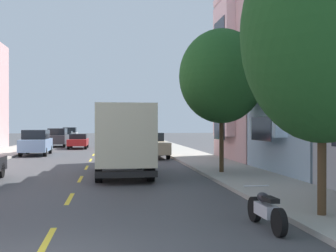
{
  "coord_description": "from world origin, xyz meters",
  "views": [
    {
      "loc": [
        1.27,
        -7.05,
        2.35
      ],
      "look_at": [
        5.4,
        24.1,
        2.23
      ],
      "focal_mm": 46.71,
      "sensor_mm": 36.0,
      "label": 1
    }
  ],
  "objects_px": {
    "street_tree_second": "(222,76)",
    "parked_motorcycle": "(266,210)",
    "parked_wagon_white": "(65,137)",
    "parked_hatchback_teal": "(133,136)",
    "street_tree_nearest": "(322,33)",
    "delivery_box_truck": "(122,136)",
    "parked_suv_charcoal": "(58,137)",
    "parked_pickup_forest": "(145,142)",
    "parked_pickup_champagne": "(152,146)",
    "parked_suv_navy": "(137,136)",
    "moving_red_sedan": "(78,141)",
    "parked_suv_sky": "(36,142)",
    "parked_suv_silver": "(70,134)"
  },
  "relations": [
    {
      "from": "street_tree_second",
      "to": "parked_motorcycle",
      "type": "xyz_separation_m",
      "value": [
        -1.65,
        -10.29,
        -4.18
      ]
    },
    {
      "from": "street_tree_second",
      "to": "parked_wagon_white",
      "type": "xyz_separation_m",
      "value": [
        -10.65,
        35.55,
        -3.78
      ]
    },
    {
      "from": "parked_wagon_white",
      "to": "parked_hatchback_teal",
      "type": "bearing_deg",
      "value": 19.43
    },
    {
      "from": "street_tree_second",
      "to": "parked_motorcycle",
      "type": "bearing_deg",
      "value": -99.11
    },
    {
      "from": "street_tree_nearest",
      "to": "street_tree_second",
      "type": "bearing_deg",
      "value": 90.0
    },
    {
      "from": "delivery_box_truck",
      "to": "parked_suv_charcoal",
      "type": "distance_m",
      "value": 27.72
    },
    {
      "from": "parked_pickup_forest",
      "to": "parked_pickup_champagne",
      "type": "distance_m",
      "value": 6.88
    },
    {
      "from": "parked_pickup_champagne",
      "to": "parked_motorcycle",
      "type": "distance_m",
      "value": 21.55
    },
    {
      "from": "parked_pickup_forest",
      "to": "parked_wagon_white",
      "type": "relative_size",
      "value": 1.12
    },
    {
      "from": "parked_motorcycle",
      "to": "parked_suv_charcoal",
      "type": "bearing_deg",
      "value": 103.4
    },
    {
      "from": "street_tree_nearest",
      "to": "delivery_box_truck",
      "type": "height_order",
      "value": "street_tree_nearest"
    },
    {
      "from": "street_tree_second",
      "to": "parked_suv_charcoal",
      "type": "bearing_deg",
      "value": 111.22
    },
    {
      "from": "parked_suv_navy",
      "to": "moving_red_sedan",
      "type": "relative_size",
      "value": 1.07
    },
    {
      "from": "parked_motorcycle",
      "to": "parked_wagon_white",
      "type": "bearing_deg",
      "value": 101.11
    },
    {
      "from": "street_tree_second",
      "to": "street_tree_nearest",
      "type": "bearing_deg",
      "value": -90.0
    },
    {
      "from": "moving_red_sedan",
      "to": "street_tree_nearest",
      "type": "bearing_deg",
      "value": -76.08
    },
    {
      "from": "parked_suv_navy",
      "to": "parked_pickup_forest",
      "type": "height_order",
      "value": "parked_suv_navy"
    },
    {
      "from": "parked_pickup_forest",
      "to": "parked_suv_sky",
      "type": "height_order",
      "value": "parked_suv_sky"
    },
    {
      "from": "parked_wagon_white",
      "to": "parked_motorcycle",
      "type": "distance_m",
      "value": 46.72
    },
    {
      "from": "parked_suv_navy",
      "to": "parked_suv_sky",
      "type": "distance_m",
      "value": 20.04
    },
    {
      "from": "parked_suv_navy",
      "to": "parked_suv_charcoal",
      "type": "xyz_separation_m",
      "value": [
        -8.68,
        -5.2,
        0.0
      ]
    },
    {
      "from": "parked_suv_silver",
      "to": "street_tree_nearest",
      "type": "bearing_deg",
      "value": -78.34
    },
    {
      "from": "parked_suv_sky",
      "to": "moving_red_sedan",
      "type": "xyz_separation_m",
      "value": [
        2.53,
        8.89,
        -0.24
      ]
    },
    {
      "from": "parked_hatchback_teal",
      "to": "parked_motorcycle",
      "type": "height_order",
      "value": "parked_hatchback_teal"
    },
    {
      "from": "parked_suv_silver",
      "to": "parked_pickup_champagne",
      "type": "bearing_deg",
      "value": -74.53
    },
    {
      "from": "street_tree_second",
      "to": "parked_suv_charcoal",
      "type": "relative_size",
      "value": 1.38
    },
    {
      "from": "moving_red_sedan",
      "to": "parked_motorcycle",
      "type": "height_order",
      "value": "moving_red_sedan"
    },
    {
      "from": "parked_pickup_forest",
      "to": "street_tree_second",
      "type": "bearing_deg",
      "value": -83.28
    },
    {
      "from": "street_tree_second",
      "to": "parked_hatchback_teal",
      "type": "distance_m",
      "value": 38.81
    },
    {
      "from": "parked_suv_navy",
      "to": "parked_motorcycle",
      "type": "bearing_deg",
      "value": -89.63
    },
    {
      "from": "street_tree_nearest",
      "to": "parked_pickup_forest",
      "type": "height_order",
      "value": "street_tree_nearest"
    },
    {
      "from": "street_tree_second",
      "to": "parked_wagon_white",
      "type": "distance_m",
      "value": 37.31
    },
    {
      "from": "street_tree_second",
      "to": "parked_suv_charcoal",
      "type": "xyz_separation_m",
      "value": [
        -10.61,
        27.32,
        -3.6
      ]
    },
    {
      "from": "parked_suv_navy",
      "to": "parked_pickup_champagne",
      "type": "distance_m",
      "value": 21.28
    },
    {
      "from": "parked_suv_charcoal",
      "to": "parked_pickup_champagne",
      "type": "bearing_deg",
      "value": -62.27
    },
    {
      "from": "moving_red_sedan",
      "to": "parked_motorcycle",
      "type": "relative_size",
      "value": 2.19
    },
    {
      "from": "parked_hatchback_teal",
      "to": "parked_wagon_white",
      "type": "distance_m",
      "value": 9.05
    },
    {
      "from": "parked_suv_silver",
      "to": "parked_suv_charcoal",
      "type": "xyz_separation_m",
      "value": [
        0.03,
        -14.57,
        0.0
      ]
    },
    {
      "from": "street_tree_nearest",
      "to": "parked_suv_sky",
      "type": "height_order",
      "value": "street_tree_nearest"
    },
    {
      "from": "parked_pickup_champagne",
      "to": "moving_red_sedan",
      "type": "height_order",
      "value": "parked_pickup_champagne"
    },
    {
      "from": "street_tree_nearest",
      "to": "parked_hatchback_teal",
      "type": "distance_m",
      "value": 48.45
    },
    {
      "from": "parked_suv_sky",
      "to": "parked_wagon_white",
      "type": "height_order",
      "value": "parked_suv_sky"
    },
    {
      "from": "street_tree_nearest",
      "to": "parked_suv_sky",
      "type": "relative_size",
      "value": 1.48
    },
    {
      "from": "parked_suv_sky",
      "to": "parked_wagon_white",
      "type": "distance_m",
      "value": 21.04
    },
    {
      "from": "parked_suv_navy",
      "to": "moving_red_sedan",
      "type": "bearing_deg",
      "value": -124.54
    },
    {
      "from": "parked_suv_silver",
      "to": "parked_suv_navy",
      "type": "bearing_deg",
      "value": -47.06
    },
    {
      "from": "parked_wagon_white",
      "to": "parked_suv_charcoal",
      "type": "relative_size",
      "value": 0.98
    },
    {
      "from": "parked_wagon_white",
      "to": "street_tree_second",
      "type": "bearing_deg",
      "value": -73.32
    },
    {
      "from": "delivery_box_truck",
      "to": "parked_motorcycle",
      "type": "distance_m",
      "value": 11.06
    },
    {
      "from": "parked_motorcycle",
      "to": "street_tree_nearest",
      "type": "bearing_deg",
      "value": 20.3
    }
  ]
}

